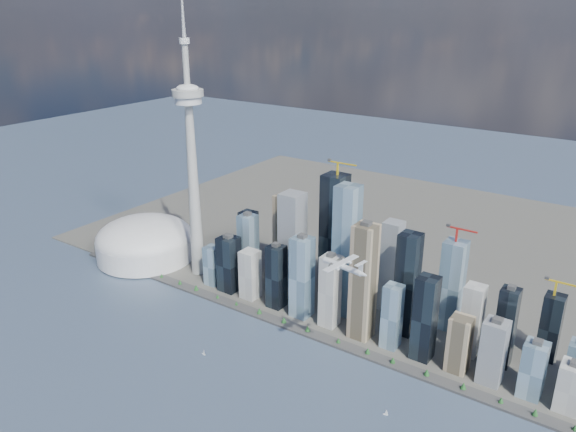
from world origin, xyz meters
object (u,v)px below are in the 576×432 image
Objects in this scene: needle_tower at (192,158)px; dome_stadium at (145,241)px; sailboat_west at (204,353)px; airplane at (343,266)px; sailboat_east at (386,413)px.

needle_tower reaches higher than dome_stadium.
sailboat_west is at bearing -45.31° from needle_tower.
needle_tower is at bearing 4.09° from dome_stadium.
needle_tower reaches higher than airplane.
sailboat_west is (337.19, -189.36, -36.01)m from dome_stadium.
dome_stadium is 2.69× the size of airplane.
needle_tower is at bearing 150.97° from sailboat_east.
sailboat_east is at bearing 18.58° from sailboat_west.
dome_stadium is 21.03× the size of sailboat_east.
airplane is at bearing 154.74° from sailboat_east.
dome_stadium is at bearing -175.91° from needle_tower.
airplane reaches higher than sailboat_east.
airplane reaches higher than sailboat_west.
dome_stadium is at bearing 175.07° from airplane.
sailboat_east is at bearing -18.72° from needle_tower.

